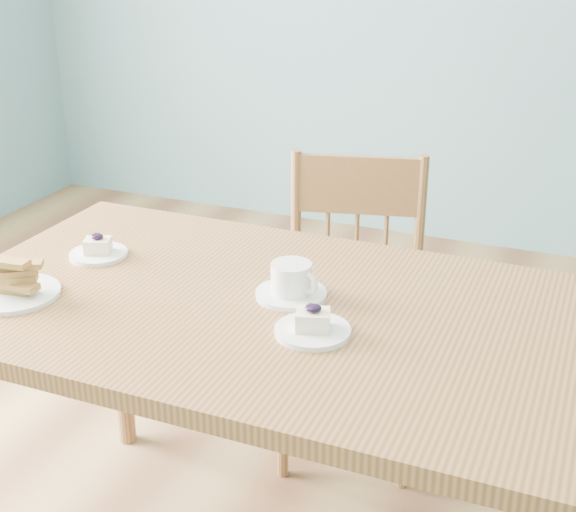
{
  "coord_description": "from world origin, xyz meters",
  "views": [
    {
      "loc": [
        0.54,
        -1.33,
        1.54
      ],
      "look_at": [
        -0.07,
        0.12,
        0.87
      ],
      "focal_mm": 50.0,
      "sensor_mm": 36.0,
      "label": 1
    }
  ],
  "objects": [
    {
      "name": "dining_chair",
      "position": [
        -0.1,
        0.7,
        0.46
      ],
      "size": [
        0.49,
        0.48,
        0.9
      ],
      "rotation": [
        0.0,
        0.0,
        0.25
      ],
      "color": "#9D663B",
      "rests_on": "ground"
    },
    {
      "name": "dining_table",
      "position": [
        -0.08,
        0.07,
        0.7
      ],
      "size": [
        1.45,
        0.83,
        0.77
      ],
      "rotation": [
        0.0,
        0.0,
        -0.0
      ],
      "color": "#9D663B",
      "rests_on": "ground"
    },
    {
      "name": "cheesecake_plate_near",
      "position": [
        0.04,
        -0.02,
        0.79
      ],
      "size": [
        0.15,
        0.15,
        0.06
      ],
      "rotation": [
        0.0,
        0.0,
        0.31
      ],
      "color": "white",
      "rests_on": "dining_table"
    },
    {
      "name": "room",
      "position": [
        0.0,
        0.0,
        1.35
      ],
      "size": [
        5.01,
        5.01,
        2.71
      ],
      "color": "#977446",
      "rests_on": "ground"
    },
    {
      "name": "cheesecake_plate_far",
      "position": [
        -0.57,
        0.14,
        0.79
      ],
      "size": [
        0.14,
        0.14,
        0.06
      ],
      "rotation": [
        0.0,
        0.0,
        0.39
      ],
      "color": "white",
      "rests_on": "dining_table"
    },
    {
      "name": "biscotti_plate",
      "position": [
        -0.62,
        -0.11,
        0.8
      ],
      "size": [
        0.2,
        0.2,
        0.09
      ],
      "rotation": [
        0.0,
        0.0,
        0.21
      ],
      "color": "white",
      "rests_on": "dining_table"
    },
    {
      "name": "coffee_cup",
      "position": [
        -0.06,
        0.12,
        0.81
      ],
      "size": [
        0.16,
        0.16,
        0.08
      ],
      "rotation": [
        0.0,
        0.0,
        -0.26
      ],
      "color": "white",
      "rests_on": "dining_table"
    }
  ]
}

